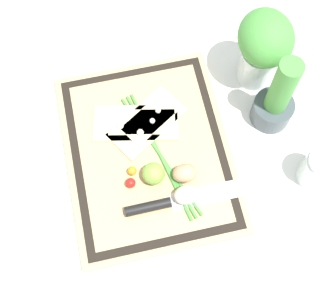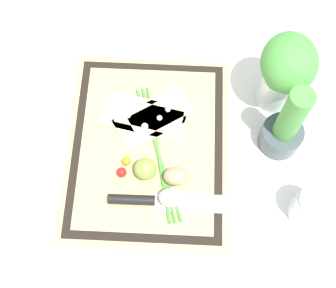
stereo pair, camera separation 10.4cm
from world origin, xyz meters
The scene contains 14 objects.
ground_plane centered at (0.00, 0.00, 0.00)m, with size 6.00×6.00×0.00m, color white.
cutting_board centered at (0.00, 0.00, 0.01)m, with size 0.46×0.37×0.02m.
pizza_slice_near centered at (-0.07, -0.01, 0.03)m, with size 0.13×0.21×0.02m.
pizza_slice_far centered at (-0.07, 0.01, 0.03)m, with size 0.17×0.20×0.02m.
knife centered at (0.13, 0.02, 0.03)m, with size 0.04×0.28×0.02m.
egg_brown centered at (0.08, 0.07, 0.04)m, with size 0.04×0.05×0.04m, color tan.
egg_pink centered at (0.12, 0.06, 0.04)m, with size 0.04×0.05×0.04m, color beige.
lime centered at (0.06, 0.00, 0.05)m, with size 0.05×0.05×0.05m, color #7FB742.
cherry_tomato_red centered at (0.07, -0.05, 0.03)m, with size 0.02×0.02×0.02m, color red.
cherry_tomato_yellow centered at (0.04, -0.04, 0.03)m, with size 0.02×0.02×0.02m, color orange.
scallion_bunch centered at (0.02, 0.02, 0.02)m, with size 0.33×0.12×0.01m.
herb_pot centered at (-0.03, 0.30, 0.08)m, with size 0.09×0.09×0.23m.
sauce_jar centered at (0.13, 0.35, 0.04)m, with size 0.07×0.07×0.10m.
herb_glass centered at (-0.15, 0.29, 0.13)m, with size 0.14×0.12×0.22m.
Camera 1 is at (0.39, -0.04, 1.00)m, focal length 50.00 mm.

